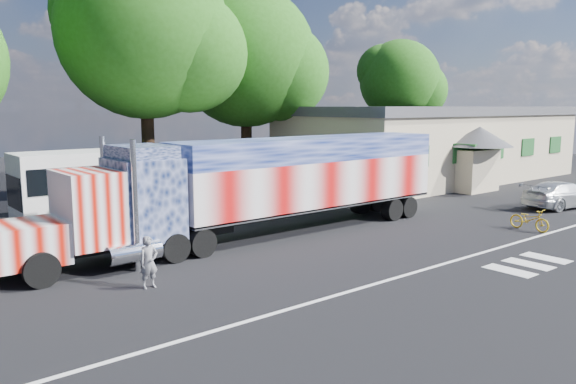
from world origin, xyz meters
TOP-DOWN VIEW (x-y plane):
  - ground at (0.00, 0.00)m, footprint 100.00×100.00m
  - lane_markings at (1.71, -3.77)m, footprint 30.00×2.67m
  - semi_truck at (-0.38, 3.96)m, footprint 19.70×3.11m
  - coach_bus at (-2.49, 10.30)m, footprint 11.42×2.66m
  - hall_building at (19.92, 10.86)m, footprint 22.40×12.80m
  - parked_car at (15.50, -0.50)m, footprint 5.00×2.75m
  - woman at (-6.89, 0.90)m, footprint 0.57×0.38m
  - bicycle at (9.00, -2.17)m, footprint 0.71×1.80m
  - tree_n_mid at (0.06, 15.03)m, footprint 9.69×9.23m
  - tree_ne_a at (7.45, 16.19)m, footprint 9.33×8.89m
  - tree_far_ne at (25.85, 18.94)m, footprint 7.42×7.07m

SIDE VIEW (x-z plane):
  - ground at x=0.00m, z-range 0.00..0.00m
  - lane_markings at x=1.71m, z-range 0.00..0.01m
  - bicycle at x=9.00m, z-range 0.00..0.93m
  - parked_car at x=15.50m, z-range 0.00..1.37m
  - woman at x=-6.89m, z-range 0.00..1.53m
  - coach_bus at x=-2.49m, z-range 0.06..3.38m
  - semi_truck at x=-0.38m, z-range 0.06..4.26m
  - hall_building at x=19.92m, z-range 0.02..5.22m
  - tree_far_ne at x=25.85m, z-range 1.91..12.92m
  - tree_ne_a at x=7.45m, z-range 1.88..14.65m
  - tree_n_mid at x=0.06m, z-range 2.20..15.94m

